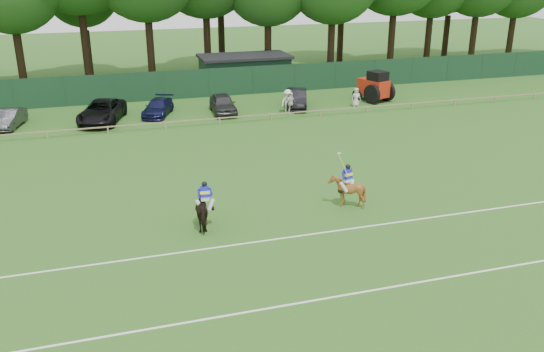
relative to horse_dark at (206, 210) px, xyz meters
name	(u,v)px	position (x,y,z in m)	size (l,w,h in m)	color
ground	(281,228)	(3.22, -1.13, -0.84)	(160.00, 160.00, 0.00)	#1E4C14
horse_dark	(206,210)	(0.00, 0.00, 0.00)	(0.90, 1.98, 1.68)	black
horse_chestnut	(347,191)	(7.10, 0.31, -0.02)	(1.31, 1.48, 1.63)	brown
sedan_grey	(9,119)	(-10.52, 20.42, -0.18)	(1.39, 3.99, 1.32)	#2E2E31
suv_black	(102,112)	(-4.05, 20.02, -0.04)	(2.65, 5.75, 1.60)	black
sedan_navy	(158,107)	(0.18, 20.78, -0.21)	(1.75, 4.30, 1.25)	#13153C
hatch_grey	(223,104)	(5.17, 19.98, -0.09)	(1.77, 4.40, 1.50)	#323235
estate_black	(297,98)	(11.38, 20.08, -0.10)	(1.56, 4.47, 1.47)	black
spectator_left	(288,101)	(10.09, 18.55, 0.10)	(1.21, 0.70, 1.87)	silver
spectator_mid	(291,103)	(10.20, 18.16, 0.03)	(1.01, 0.42, 1.73)	silver
spectator_right	(356,97)	(16.14, 18.86, -0.06)	(0.76, 0.49, 1.55)	beige
rider_dark	(205,195)	(0.00, -0.01, 0.75)	(0.94, 0.40, 1.41)	silver
rider_chestnut	(348,177)	(7.11, 0.30, 0.72)	(0.98, 0.54, 2.05)	silver
pitch_lines	(307,265)	(3.22, -4.63, -0.83)	(60.00, 5.10, 0.01)	silver
pitch_rail	(206,119)	(3.22, 16.87, -0.39)	(62.10, 0.10, 0.50)	#997F5B
perimeter_fence	(186,84)	(3.22, 25.87, 0.41)	(92.08, 0.08, 2.50)	#14351E
utility_shed	(245,71)	(9.22, 28.87, 0.70)	(8.40, 4.40, 3.04)	#14331E
tree_row	(194,80)	(5.22, 33.87, -0.84)	(96.00, 12.00, 21.00)	#26561C
tractor	(375,87)	(18.47, 20.21, 0.39)	(2.98, 3.60, 2.60)	#B02410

